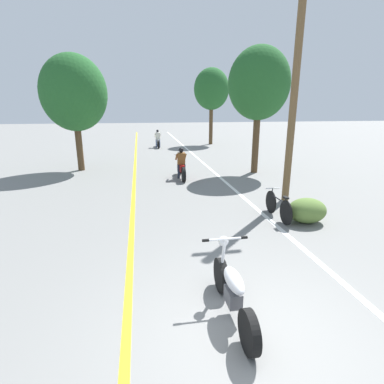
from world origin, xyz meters
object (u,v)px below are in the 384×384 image
(motorcycle_foreground, at_px, (233,291))
(motorcycle_rider_lead, at_px, (181,167))
(utility_pole, at_px, (295,89))
(bicycle_parked, at_px, (278,206))
(roadside_tree_left, at_px, (74,93))
(motorcycle_rider_far, at_px, (158,141))
(roadside_tree_right_far, at_px, (212,89))
(roadside_tree_right_near, at_px, (259,84))

(motorcycle_foreground, height_order, motorcycle_rider_lead, motorcycle_rider_lead)
(utility_pole, bearing_deg, bicycle_parked, -122.79)
(roadside_tree_left, xyz_separation_m, motorcycle_foreground, (4.34, -12.15, -3.35))
(motorcycle_rider_lead, xyz_separation_m, bicycle_parked, (2.07, -5.61, -0.16))
(utility_pole, bearing_deg, motorcycle_foreground, -123.49)
(motorcycle_rider_far, relative_size, bicycle_parked, 1.20)
(motorcycle_rider_far, bearing_deg, utility_pole, -76.83)
(roadside_tree_right_far, bearing_deg, roadside_tree_left, -133.03)
(roadside_tree_right_far, xyz_separation_m, motorcycle_rider_lead, (-4.33, -12.52, -4.03))
(roadside_tree_right_near, distance_m, bicycle_parked, 7.51)
(motorcycle_foreground, height_order, motorcycle_rider_far, motorcycle_rider_far)
(roadside_tree_left, distance_m, motorcycle_rider_lead, 6.43)
(utility_pole, bearing_deg, motorcycle_rider_lead, 128.38)
(motorcycle_rider_lead, bearing_deg, roadside_tree_right_far, 70.90)
(roadside_tree_right_near, distance_m, roadside_tree_left, 8.87)
(motorcycle_foreground, distance_m, bicycle_parked, 4.65)
(roadside_tree_left, relative_size, motorcycle_rider_far, 2.79)
(roadside_tree_right_far, xyz_separation_m, roadside_tree_left, (-9.19, -9.84, -0.78))
(roadside_tree_right_near, relative_size, roadside_tree_right_far, 0.93)
(utility_pole, distance_m, motorcycle_foreground, 7.37)
(utility_pole, xyz_separation_m, motorcycle_rider_far, (-3.51, 15.00, -3.17))
(roadside_tree_right_near, height_order, roadside_tree_left, roadside_tree_right_near)
(roadside_tree_right_near, xyz_separation_m, bicycle_parked, (-1.70, -6.25, -3.80))
(motorcycle_rider_far, height_order, bicycle_parked, motorcycle_rider_far)
(roadside_tree_left, bearing_deg, motorcycle_foreground, -70.35)
(roadside_tree_left, relative_size, bicycle_parked, 3.35)
(utility_pole, height_order, bicycle_parked, utility_pole)
(motorcycle_rider_far, distance_m, bicycle_parked, 16.83)
(roadside_tree_right_near, bearing_deg, roadside_tree_right_far, 87.25)
(motorcycle_foreground, bearing_deg, roadside_tree_right_far, 77.56)
(utility_pole, distance_m, motorcycle_rider_lead, 5.96)
(motorcycle_foreground, xyz_separation_m, motorcycle_rider_far, (0.14, 20.51, 0.09))
(roadside_tree_left, distance_m, motorcycle_foreground, 13.33)
(roadside_tree_right_near, bearing_deg, roadside_tree_left, 166.67)
(bicycle_parked, bearing_deg, motorcycle_rider_far, 98.35)
(motorcycle_rider_far, bearing_deg, motorcycle_foreground, -90.39)
(roadside_tree_right_far, distance_m, bicycle_parked, 18.75)
(motorcycle_rider_lead, bearing_deg, utility_pole, -51.62)
(utility_pole, relative_size, motorcycle_rider_far, 3.57)
(utility_pole, bearing_deg, roadside_tree_left, 140.29)
(utility_pole, relative_size, motorcycle_foreground, 3.56)
(roadside_tree_right_far, height_order, roadside_tree_left, roadside_tree_right_far)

